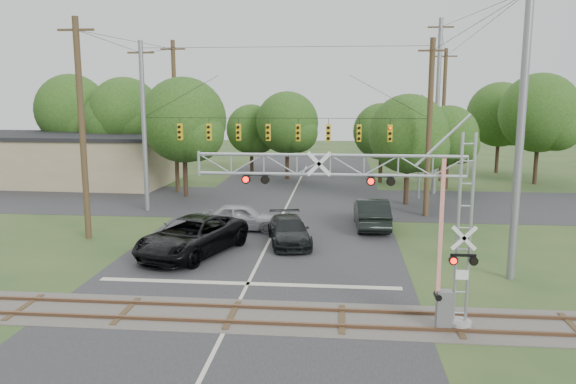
# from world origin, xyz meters

# --- Properties ---
(ground) EXTENTS (160.00, 160.00, 0.00)m
(ground) POSITION_xyz_m (0.00, 0.00, 0.00)
(ground) COLOR #2B4721
(ground) RESTS_ON ground
(road_main) EXTENTS (14.00, 90.00, 0.02)m
(road_main) POSITION_xyz_m (0.00, 10.00, 0.01)
(road_main) COLOR #272729
(road_main) RESTS_ON ground
(road_cross) EXTENTS (90.00, 12.00, 0.02)m
(road_cross) POSITION_xyz_m (0.00, 24.00, 0.01)
(road_cross) COLOR #272729
(road_cross) RESTS_ON ground
(railroad_track) EXTENTS (90.00, 3.20, 0.17)m
(railroad_track) POSITION_xyz_m (0.00, 2.00, 0.03)
(railroad_track) COLOR #49433F
(railroad_track) RESTS_ON ground
(crossing_gantry) EXTENTS (9.53, 0.87, 6.77)m
(crossing_gantry) POSITION_xyz_m (5.22, 1.64, 4.16)
(crossing_gantry) COLOR gray
(crossing_gantry) RESTS_ON ground
(traffic_signal_span) EXTENTS (19.34, 0.36, 11.50)m
(traffic_signal_span) POSITION_xyz_m (0.85, 20.00, 5.69)
(traffic_signal_span) COLOR gray
(traffic_signal_span) RESTS_ON ground
(pickup_black) EXTENTS (5.24, 7.47, 1.89)m
(pickup_black) POSITION_xyz_m (-3.54, 9.68, 0.95)
(pickup_black) COLOR black
(pickup_black) RESTS_ON ground
(car_dark) EXTENTS (3.03, 5.34, 1.46)m
(car_dark) POSITION_xyz_m (1.13, 12.17, 0.73)
(car_dark) COLOR black
(car_dark) RESTS_ON ground
(sedan_silver) EXTENTS (4.69, 1.97, 1.58)m
(sedan_silver) POSITION_xyz_m (-1.92, 15.05, 0.79)
(sedan_silver) COLOR #9A9BA1
(sedan_silver) RESTS_ON ground
(suv_dark) EXTENTS (2.09, 5.51, 1.79)m
(suv_dark) POSITION_xyz_m (5.75, 16.40, 0.90)
(suv_dark) COLOR black
(suv_dark) RESTS_ON ground
(commercial_building) EXTENTS (19.33, 10.29, 4.45)m
(commercial_building) POSITION_xyz_m (-20.92, 31.17, 2.23)
(commercial_building) COLOR gray
(commercial_building) RESTS_ON ground
(streetlight) EXTENTS (2.12, 0.22, 7.94)m
(streetlight) POSITION_xyz_m (9.67, 26.20, 4.44)
(streetlight) COLOR gray
(streetlight) RESTS_ON ground
(utility_poles) EXTENTS (25.25, 28.63, 13.79)m
(utility_poles) POSITION_xyz_m (3.49, 22.31, 6.41)
(utility_poles) COLOR #463120
(utility_poles) RESTS_ON ground
(treeline) EXTENTS (50.96, 24.01, 9.95)m
(treeline) POSITION_xyz_m (-1.26, 33.92, 5.74)
(treeline) COLOR #322217
(treeline) RESTS_ON ground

